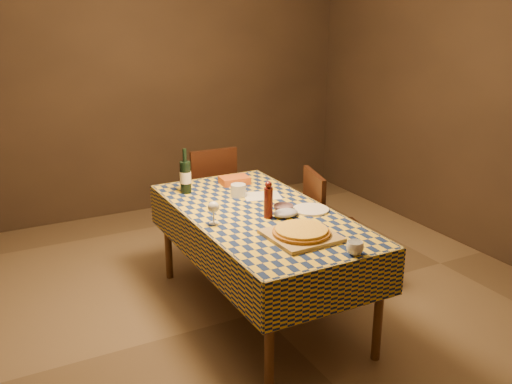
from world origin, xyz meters
TOP-DOWN VIEW (x-y plane):
  - room at (0.00, 0.00)m, footprint 5.00×5.10m
  - dining_table at (0.00, 0.00)m, footprint 0.94×1.84m
  - cutting_board at (0.02, -0.51)m, footprint 0.40×0.40m
  - pizza at (0.02, -0.51)m, footprint 0.36×0.36m
  - pepper_mill at (0.00, -0.11)m, footprint 0.06×0.06m
  - bowl at (0.16, -0.05)m, footprint 0.16×0.16m
  - wine_glass at (-0.36, -0.04)m, footprint 0.08×0.08m
  - wine_bottle at (-0.29, 0.63)m, footprint 0.10×0.10m
  - deli_tub at (0.02, 0.37)m, footprint 0.14×0.14m
  - takeout_container at (0.13, 0.66)m, footprint 0.23×0.17m
  - white_plate at (0.33, -0.13)m, footprint 0.31×0.31m
  - tumbler at (0.15, -0.85)m, footprint 0.13×0.13m
  - flour_patch at (0.18, 0.29)m, footprint 0.31×0.27m
  - flour_bag at (0.11, -0.15)m, footprint 0.20×0.16m
  - chair_far at (0.18, 1.27)m, footprint 0.44×0.44m
  - chair_right at (0.66, 0.14)m, footprint 0.52×0.51m

SIDE VIEW (x-z plane):
  - chair_far at x=0.18m, z-range 0.06..0.99m
  - chair_right at x=0.66m, z-range 0.06..0.99m
  - dining_table at x=0.00m, z-range 0.31..1.08m
  - flour_patch at x=0.18m, z-range 0.77..0.77m
  - white_plate at x=0.33m, z-range 0.77..0.78m
  - cutting_board at x=0.02m, z-range 0.77..0.79m
  - bowl at x=0.16m, z-range 0.77..0.81m
  - flour_bag at x=0.11m, z-range 0.77..0.82m
  - takeout_container at x=0.13m, z-range 0.77..0.83m
  - tumbler at x=0.15m, z-range 0.77..0.85m
  - pizza at x=0.02m, z-range 0.79..0.83m
  - deli_tub at x=0.02m, z-range 0.77..0.86m
  - wine_glass at x=-0.36m, z-range 0.80..0.95m
  - pepper_mill at x=0.00m, z-range 0.76..1.01m
  - wine_bottle at x=-0.29m, z-range 0.73..1.06m
  - room at x=0.00m, z-range 0.00..2.70m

